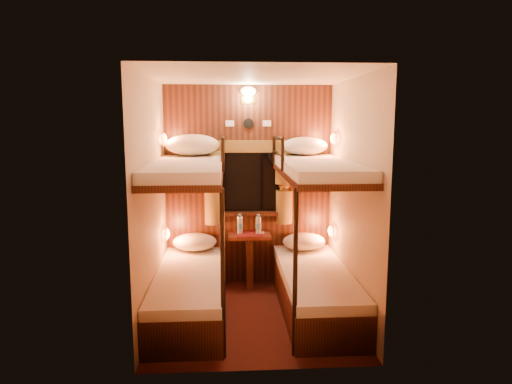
{
  "coord_description": "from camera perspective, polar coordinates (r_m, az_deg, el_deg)",
  "views": [
    {
      "loc": [
        -0.25,
        -4.43,
        1.98
      ],
      "look_at": [
        0.04,
        0.15,
        1.26
      ],
      "focal_mm": 32.0,
      "sensor_mm": 36.0,
      "label": 1
    }
  ],
  "objects": [
    {
      "name": "bottle_right",
      "position": [
        5.44,
        0.31,
        -4.17
      ],
      "size": [
        0.07,
        0.07,
        0.24
      ],
      "rotation": [
        0.0,
        0.0,
        0.26
      ],
      "color": "#99BFE5",
      "rests_on": "table"
    },
    {
      "name": "ceiling",
      "position": [
        4.46,
        -0.34,
        14.29
      ],
      "size": [
        2.1,
        2.1,
        0.0
      ],
      "primitive_type": "plane",
      "rotation": [
        3.14,
        0.0,
        0.0
      ],
      "color": "silver",
      "rests_on": "wall_back"
    },
    {
      "name": "bunk_right",
      "position": [
        4.81,
        7.44,
        -8.39
      ],
      "size": [
        0.72,
        1.9,
        1.82
      ],
      "color": "black",
      "rests_on": "floor"
    },
    {
      "name": "floor",
      "position": [
        4.86,
        -0.32,
        -15.14
      ],
      "size": [
        2.1,
        2.1,
        0.0
      ],
      "primitive_type": "plane",
      "color": "#38160F",
      "rests_on": "ground"
    },
    {
      "name": "table",
      "position": [
        5.52,
        -0.83,
        -7.6
      ],
      "size": [
        0.5,
        0.34,
        0.66
      ],
      "color": "#5E2215",
      "rests_on": "floor"
    },
    {
      "name": "pillow_lower_right",
      "position": [
        5.49,
        6.01,
        -6.17
      ],
      "size": [
        0.51,
        0.36,
        0.2
      ],
      "primitive_type": "ellipsoid",
      "color": "white",
      "rests_on": "bunk_right"
    },
    {
      "name": "curtains",
      "position": [
        5.46,
        -0.92,
        1.35
      ],
      "size": [
        1.1,
        0.22,
        1.0
      ],
      "color": "olive",
      "rests_on": "back_panel"
    },
    {
      "name": "bottle_left",
      "position": [
        5.44,
        -2.03,
        -4.15
      ],
      "size": [
        0.07,
        0.07,
        0.24
      ],
      "rotation": [
        0.0,
        0.0,
        -0.38
      ],
      "color": "#99BFE5",
      "rests_on": "table"
    },
    {
      "name": "bunk_left",
      "position": [
        4.74,
        -8.31,
        -8.67
      ],
      "size": [
        0.72,
        1.9,
        1.82
      ],
      "color": "black",
      "rests_on": "floor"
    },
    {
      "name": "pillow_upper_left",
      "position": [
        5.26,
        -7.97,
        5.86
      ],
      "size": [
        0.62,
        0.44,
        0.24
      ],
      "primitive_type": "ellipsoid",
      "color": "white",
      "rests_on": "bunk_left"
    },
    {
      "name": "back_fixtures",
      "position": [
        5.45,
        -0.96,
        11.69
      ],
      "size": [
        0.54,
        0.09,
        0.48
      ],
      "color": "black",
      "rests_on": "back_panel"
    },
    {
      "name": "sachet_b",
      "position": [
        5.47,
        0.54,
        -5.15
      ],
      "size": [
        0.09,
        0.07,
        0.01
      ],
      "primitive_type": "cube",
      "rotation": [
        0.0,
        0.0,
        0.2
      ],
      "color": "silver",
      "rests_on": "table"
    },
    {
      "name": "wall_front",
      "position": [
        3.48,
        0.67,
        -4.07
      ],
      "size": [
        2.4,
        0.0,
        2.4
      ],
      "primitive_type": "plane",
      "rotation": [
        -1.57,
        0.0,
        0.0
      ],
      "color": "#C6B293",
      "rests_on": "floor"
    },
    {
      "name": "wall_left",
      "position": [
        4.56,
        -12.97,
        -1.19
      ],
      "size": [
        0.0,
        2.4,
        2.4
      ],
      "primitive_type": "plane",
      "rotation": [
        1.57,
        0.0,
        1.57
      ],
      "color": "#C6B293",
      "rests_on": "floor"
    },
    {
      "name": "pillow_upper_right",
      "position": [
        5.36,
        6.13,
        5.76
      ],
      "size": [
        0.53,
        0.38,
        0.21
      ],
      "primitive_type": "ellipsoid",
      "color": "white",
      "rests_on": "bunk_right"
    },
    {
      "name": "back_panel",
      "position": [
        5.53,
        -0.95,
        0.78
      ],
      "size": [
        2.0,
        0.03,
        2.4
      ],
      "primitive_type": "cube",
      "color": "black",
      "rests_on": "floor"
    },
    {
      "name": "reading_lamps",
      "position": [
        5.19,
        -0.77,
        0.69
      ],
      "size": [
        2.0,
        0.2,
        1.25
      ],
      "color": "orange",
      "rests_on": "wall_left"
    },
    {
      "name": "sachet_a",
      "position": [
        5.51,
        0.55,
        -5.05
      ],
      "size": [
        0.1,
        0.09,
        0.01
      ],
      "primitive_type": "cube",
      "rotation": [
        0.0,
        0.0,
        0.2
      ],
      "color": "silver",
      "rests_on": "table"
    },
    {
      "name": "wall_back",
      "position": [
        5.54,
        -0.95,
        0.8
      ],
      "size": [
        2.4,
        0.0,
        2.4
      ],
      "primitive_type": "plane",
      "rotation": [
        1.57,
        0.0,
        0.0
      ],
      "color": "#C6B293",
      "rests_on": "floor"
    },
    {
      "name": "pillow_lower_left",
      "position": [
        5.49,
        -7.67,
        -6.2
      ],
      "size": [
        0.52,
        0.37,
        0.2
      ],
      "primitive_type": "ellipsoid",
      "color": "white",
      "rests_on": "bunk_left"
    },
    {
      "name": "wall_right",
      "position": [
        4.67,
        12.01,
        -0.92
      ],
      "size": [
        0.0,
        2.4,
        2.4
      ],
      "primitive_type": "plane",
      "rotation": [
        1.57,
        0.0,
        -1.57
      ],
      "color": "#C6B293",
      "rests_on": "floor"
    },
    {
      "name": "window",
      "position": [
        5.5,
        -0.93,
        0.54
      ],
      "size": [
        1.0,
        0.12,
        0.79
      ],
      "color": "black",
      "rests_on": "back_panel"
    }
  ]
}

